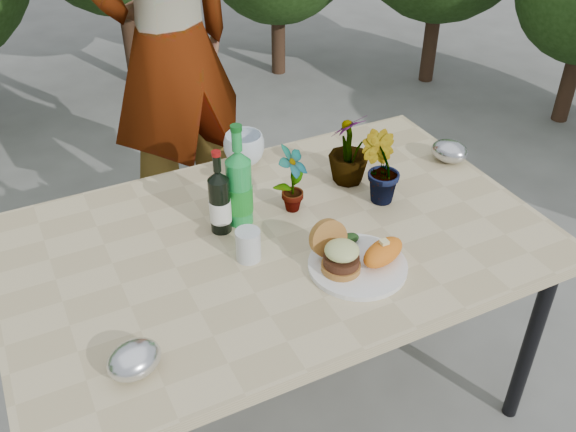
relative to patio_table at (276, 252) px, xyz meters
name	(u,v)px	position (x,y,z in m)	size (l,w,h in m)	color
ground	(278,399)	(0.00, 0.00, -0.69)	(80.00, 80.00, 0.00)	slate
patio_table	(276,252)	(0.00, 0.00, 0.00)	(1.60, 1.00, 0.75)	#CBB887
dinner_plate	(358,266)	(0.14, -0.23, 0.06)	(0.28, 0.28, 0.01)	white
burger_stack	(338,253)	(0.09, -0.21, 0.12)	(0.11, 0.16, 0.11)	#B7722D
sweet_potato	(383,252)	(0.21, -0.25, 0.10)	(0.15, 0.08, 0.06)	orange
grilled_veg	(346,240)	(0.16, -0.14, 0.09)	(0.08, 0.05, 0.03)	olive
wine_bottle	(220,202)	(-0.13, 0.11, 0.16)	(0.07, 0.07, 0.27)	black
sparkling_water	(239,188)	(-0.06, 0.12, 0.18)	(0.08, 0.08, 0.33)	green
plastic_cup	(248,245)	(-0.11, -0.05, 0.10)	(0.07, 0.07, 0.10)	silver
seedling_left	(292,180)	(0.11, 0.11, 0.17)	(0.12, 0.08, 0.23)	#21581E
seedling_mid	(380,168)	(0.38, 0.04, 0.17)	(0.13, 0.10, 0.23)	#24561D
seedling_right	(349,149)	(0.35, 0.18, 0.18)	(0.14, 0.14, 0.24)	#2C591E
blue_bowl	(244,149)	(0.09, 0.44, 0.11)	(0.14, 0.14, 0.11)	silver
foil_packet_left	(134,360)	(-0.51, -0.32, 0.10)	(0.13, 0.11, 0.08)	silver
foil_packet_right	(450,151)	(0.74, 0.13, 0.10)	(0.13, 0.11, 0.08)	#B4B6BB
person	(171,48)	(0.06, 1.14, 0.24)	(0.68, 0.45, 1.87)	#906748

